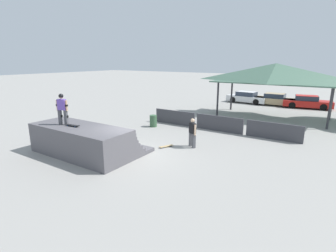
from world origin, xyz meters
TOP-DOWN VIEW (x-y plane):
  - ground_plane at (0.00, 0.00)m, footprint 160.00×160.00m
  - quarter_pipe_ramp at (-2.31, -1.05)m, footprint 5.57×3.61m
  - skater_on_deck at (-3.31, -1.48)m, footprint 0.69×0.38m
  - skateboard_on_deck at (-2.58, -1.47)m, footprint 0.85×0.29m
  - bystander_walking at (1.87, 2.92)m, footprint 0.62×0.43m
  - skateboard_on_ground at (0.66, 2.08)m, footprint 0.53×0.86m
  - barrier_fence at (1.81, 6.93)m, footprint 10.46×0.12m
  - pavilion_shelter at (3.85, 13.28)m, footprint 9.75×4.02m
  - trash_bin at (-2.68, 5.44)m, footprint 0.52×0.52m
  - parked_car_white at (-0.24, 19.96)m, footprint 4.58×2.14m
  - parked_car_tan at (2.79, 20.02)m, footprint 4.27×1.82m
  - parked_car_red at (5.83, 19.96)m, footprint 4.67×2.30m

SIDE VIEW (x-z plane):
  - ground_plane at x=0.00m, z-range 0.00..0.00m
  - skateboard_on_ground at x=0.66m, z-range 0.01..0.10m
  - trash_bin at x=-2.68m, z-range 0.00..0.85m
  - barrier_fence at x=1.81m, z-range 0.00..1.05m
  - parked_car_white at x=-0.24m, z-range -0.03..1.24m
  - parked_car_tan at x=2.79m, z-range -0.03..1.24m
  - parked_car_red at x=5.83m, z-range -0.03..1.24m
  - quarter_pipe_ramp at x=-2.31m, z-range -0.07..1.44m
  - bystander_walking at x=1.87m, z-range 0.09..1.74m
  - skateboard_on_deck at x=-2.58m, z-range 1.53..1.61m
  - skater_on_deck at x=-3.31m, z-range 1.63..3.23m
  - pavilion_shelter at x=3.85m, z-range 1.43..5.91m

